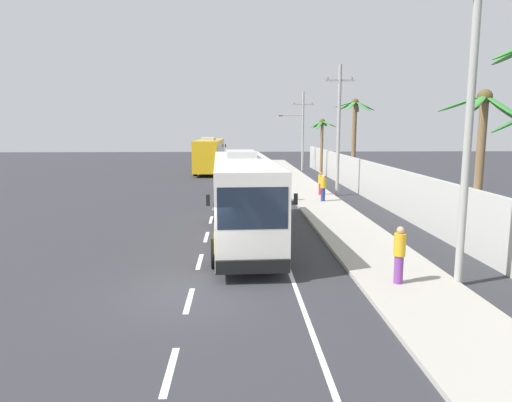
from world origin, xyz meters
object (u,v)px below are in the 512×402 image
pedestrian_midwalk (321,183)px  palm_fourth (354,129)px  pedestrian_far_walk (399,254)px  palm_second (481,143)px  coach_bus_foreground (243,194)px  motorcycle_beside_bus (285,193)px  utility_pole_nearest (470,111)px  pedestrian_near_kerb (323,187)px  utility_pole_far (302,129)px  coach_bus_far_lane (210,154)px  utility_pole_mid (339,128)px  palm_farthest (322,135)px

pedestrian_midwalk → palm_fourth: 6.61m
pedestrian_far_walk → palm_fourth: palm_fourth is taller
pedestrian_far_walk → palm_second: size_ratio=0.28×
coach_bus_foreground → motorcycle_beside_bus: size_ratio=6.40×
pedestrian_far_walk → utility_pole_nearest: 4.76m
pedestrian_near_kerb → motorcycle_beside_bus: bearing=119.0°
pedestrian_near_kerb → utility_pole_far: utility_pole_far is taller
coach_bus_far_lane → palm_fourth: 18.73m
utility_pole_mid → palm_farthest: (1.18, 12.90, -0.65)m
palm_second → palm_farthest: 28.59m
pedestrian_midwalk → utility_pole_nearest: utility_pole_nearest is taller
coach_bus_far_lane → pedestrian_far_walk: bearing=-77.9°
coach_bus_far_lane → palm_second: (12.33, -33.28, 2.35)m
coach_bus_far_lane → utility_pole_mid: bearing=-59.9°
palm_fourth → palm_farthest: (-0.89, 9.14, -0.62)m
motorcycle_beside_bus → palm_fourth: size_ratio=0.27×
pedestrian_midwalk → palm_farthest: bearing=-23.4°
coach_bus_far_lane → pedestrian_near_kerb: coach_bus_far_lane is taller
palm_farthest → utility_pole_far: bearing=99.5°
pedestrian_far_walk → coach_bus_foreground: bearing=31.6°
pedestrian_near_kerb → utility_pole_far: size_ratio=0.20×
palm_fourth → coach_bus_foreground: bearing=-118.8°
pedestrian_midwalk → motorcycle_beside_bus: bearing=120.6°
motorcycle_beside_bus → utility_pole_mid: (4.11, 3.15, 4.17)m
utility_pole_mid → pedestrian_near_kerb: bearing=-116.2°
palm_second → palm_fourth: 19.44m
pedestrian_near_kerb → palm_fourth: 8.88m
coach_bus_foreground → utility_pole_far: utility_pole_far is taller
pedestrian_near_kerb → pedestrian_midwalk: bearing=26.8°
coach_bus_far_lane → utility_pole_mid: (10.23, -17.61, 2.85)m
pedestrian_midwalk → utility_pole_far: 20.29m
motorcycle_beside_bus → palm_fourth: (6.18, 6.92, 4.14)m
pedestrian_near_kerb → utility_pole_nearest: utility_pole_nearest is taller
coach_bus_far_lane → palm_fourth: bearing=-48.4°
pedestrian_midwalk → palm_farthest: (2.47, 13.37, 3.19)m
pedestrian_near_kerb → utility_pole_mid: 5.33m
coach_bus_far_lane → utility_pole_far: utility_pole_far is taller
coach_bus_foreground → utility_pole_mid: (7.05, 12.86, 2.84)m
pedestrian_far_walk → palm_fourth: size_ratio=0.25×
coach_bus_foreground → utility_pole_mid: bearing=61.3°
pedestrian_midwalk → pedestrian_far_walk: size_ratio=0.92×
motorcycle_beside_bus → pedestrian_near_kerb: pedestrian_near_kerb is taller
utility_pole_nearest → palm_second: 4.60m
coach_bus_far_lane → utility_pole_far: (10.31, 1.82, 2.72)m
palm_fourth → utility_pole_nearest: bearing=-95.9°
coach_bus_foreground → palm_second: (9.16, -2.81, 2.35)m
pedestrian_midwalk → utility_pole_nearest: (0.97, -18.97, 4.42)m
coach_bus_foreground → utility_pole_mid: 14.94m
pedestrian_near_kerb → utility_pole_far: 23.15m
pedestrian_near_kerb → palm_second: size_ratio=0.27×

